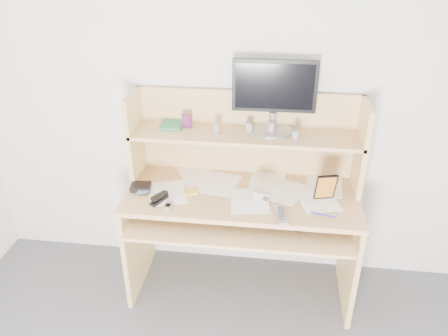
# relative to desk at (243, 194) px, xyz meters

# --- Properties ---
(back_wall) EXTENTS (3.60, 0.04, 2.50)m
(back_wall) POSITION_rel_desk_xyz_m (0.00, 0.24, 0.56)
(back_wall) COLOR silver
(back_wall) RESTS_ON floor
(desk) EXTENTS (1.40, 0.70, 1.30)m
(desk) POSITION_rel_desk_xyz_m (0.00, 0.00, 0.00)
(desk) COLOR tan
(desk) RESTS_ON floor
(paper_clutter) EXTENTS (1.32, 0.54, 0.01)m
(paper_clutter) POSITION_rel_desk_xyz_m (0.00, -0.08, 0.06)
(paper_clutter) COLOR white
(paper_clutter) RESTS_ON desk
(keyboard) EXTENTS (0.50, 0.27, 0.03)m
(keyboard) POSITION_rel_desk_xyz_m (0.14, -0.16, -0.03)
(keyboard) COLOR black
(keyboard) RESTS_ON desk
(tv_remote) EXTENTS (0.09, 0.19, 0.02)m
(tv_remote) POSITION_rel_desk_xyz_m (0.24, -0.31, 0.07)
(tv_remote) COLOR gray
(tv_remote) RESTS_ON paper_clutter
(flip_phone) EXTENTS (0.05, 0.09, 0.02)m
(flip_phone) POSITION_rel_desk_xyz_m (-0.40, -0.29, 0.07)
(flip_phone) COLOR #B0B0B2
(flip_phone) RESTS_ON paper_clutter
(stapler) EXTENTS (0.09, 0.14, 0.04)m
(stapler) POSITION_rel_desk_xyz_m (-0.47, -0.23, 0.08)
(stapler) COLOR black
(stapler) RESTS_ON paper_clutter
(wallet) EXTENTS (0.13, 0.11, 0.03)m
(wallet) POSITION_rel_desk_xyz_m (-0.62, -0.11, 0.08)
(wallet) COLOR black
(wallet) RESTS_ON paper_clutter
(sticky_note_pad) EXTENTS (0.10, 0.10, 0.01)m
(sticky_note_pad) POSITION_rel_desk_xyz_m (-0.32, -0.10, 0.06)
(sticky_note_pad) COLOR #F8FD42
(sticky_note_pad) RESTS_ON desk
(digital_camera) EXTENTS (0.10, 0.06, 0.06)m
(digital_camera) POSITION_rel_desk_xyz_m (0.12, -0.16, 0.09)
(digital_camera) COLOR #BDBCBF
(digital_camera) RESTS_ON paper_clutter
(game_case) EXTENTS (0.12, 0.04, 0.17)m
(game_case) POSITION_rel_desk_xyz_m (0.49, -0.10, 0.15)
(game_case) COLOR black
(game_case) RESTS_ON paper_clutter
(blue_pen) EXTENTS (0.14, 0.04, 0.01)m
(blue_pen) POSITION_rel_desk_xyz_m (0.47, -0.27, 0.07)
(blue_pen) COLOR #1618AC
(blue_pen) RESTS_ON paper_clutter
(card_box) EXTENTS (0.06, 0.03, 0.08)m
(card_box) POSITION_rel_desk_xyz_m (-0.37, 0.12, 0.43)
(card_box) COLOR maroon
(card_box) RESTS_ON desk
(shelf_book) EXTENTS (0.13, 0.19, 0.02)m
(shelf_book) POSITION_rel_desk_xyz_m (-0.46, 0.13, 0.40)
(shelf_book) COLOR #348358
(shelf_book) RESTS_ON desk
(chip_stack_a) EXTENTS (0.05, 0.05, 0.06)m
(chip_stack_a) POSITION_rel_desk_xyz_m (0.02, 0.10, 0.42)
(chip_stack_a) COLOR black
(chip_stack_a) RESTS_ON desk
(chip_stack_b) EXTENTS (0.04, 0.04, 0.06)m
(chip_stack_b) POSITION_rel_desk_xyz_m (-0.17, 0.06, 0.42)
(chip_stack_b) COLOR white
(chip_stack_b) RESTS_ON desk
(chip_stack_c) EXTENTS (0.05, 0.05, 0.05)m
(chip_stack_c) POSITION_rel_desk_xyz_m (0.29, 0.03, 0.41)
(chip_stack_c) COLOR black
(chip_stack_c) RESTS_ON desk
(chip_stack_d) EXTENTS (0.04, 0.04, 0.07)m
(chip_stack_d) POSITION_rel_desk_xyz_m (0.15, 0.08, 0.42)
(chip_stack_d) COLOR white
(chip_stack_d) RESTS_ON desk
(monitor) EXTENTS (0.50, 0.25, 0.43)m
(monitor) POSITION_rel_desk_xyz_m (0.16, 0.14, 0.62)
(monitor) COLOR #A2A3A7
(monitor) RESTS_ON desk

